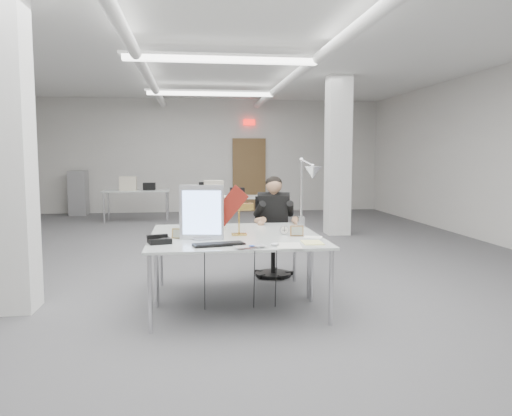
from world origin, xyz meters
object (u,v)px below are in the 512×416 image
Objects in this scene: beige_monitor at (207,213)px; architect_lamp at (306,192)px; bankers_lamp at (239,219)px; office_chair at (273,240)px; desk_phone at (160,241)px; desk_main at (239,243)px; seated_person at (274,210)px; laptop at (252,248)px; monitor at (202,212)px.

architect_lamp reaches higher than beige_monitor.
bankers_lamp is at bearing -39.81° from beige_monitor.
office_chair is 4.59× the size of desk_phone.
architect_lamp is (1.14, -0.14, 0.24)m from beige_monitor.
office_chair is at bearing 69.04° from desk_main.
seated_person reaches higher than office_chair.
office_chair is at bearing 33.66° from desk_phone.
bankers_lamp is at bearing 75.96° from laptop.
desk_main is 0.46m from bankers_lamp.
bankers_lamp reaches higher than desk_phone.
architect_lamp is (0.76, 1.13, 0.42)m from laptop.
beige_monitor reaches higher than desk_main.
desk_phone reaches higher than desk_main.
desk_phone is at bearing -151.01° from architect_lamp.
desk_phone is at bearing -121.20° from seated_person.
seated_person is 2.25× the size of beige_monitor.
monitor is 0.52m from desk_phone.
desk_phone reaches higher than laptop.
seated_person is at bearing -79.11° from office_chair.
bankers_lamp is (-0.57, -1.18, 0.45)m from office_chair.
monitor is (-0.97, -1.41, 0.55)m from office_chair.
monitor is 1.88× the size of laptop.
architect_lamp is at bearing 7.00° from beige_monitor.
architect_lamp is at bearing 23.28° from bankers_lamp.
office_chair is 2.40× the size of beige_monitor.
laptop is at bearing -59.44° from beige_monitor.
desk_main is 1.67m from seated_person.
laptop is 0.34× the size of architect_lamp.
architect_lamp is (1.62, 0.72, 0.41)m from desk_phone.
desk_phone is (-0.86, 0.41, 0.01)m from laptop.
monitor is (-0.97, -1.36, 0.13)m from seated_person.
desk_main is 1.73m from office_chair.
seated_person is at bearing 57.92° from laptop.
office_chair is at bearing 52.88° from beige_monitor.
monitor is at bearing -148.25° from bankers_lamp.
monitor is at bearing -114.65° from seated_person.
desk_main is at bearing -94.07° from bankers_lamp.
seated_person is at bearing 68.42° from desk_main.
architect_lamp is (0.24, -0.86, 0.70)m from office_chair.
desk_main is at bearing -16.23° from desk_phone.
seated_person reaches higher than desk_phone.
office_chair is 1.24m from beige_monitor.
laptop is at bearing -119.10° from architect_lamp.
beige_monitor reaches higher than bankers_lamp.
laptop is at bearing -85.14° from bankers_lamp.
office_chair is 1.79m from monitor.
desk_main is 0.50m from monitor.
beige_monitor is at bearing 108.13° from desk_main.
beige_monitor is at bearing 177.87° from architect_lamp.
architect_lamp is at bearing -62.78° from seated_person.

